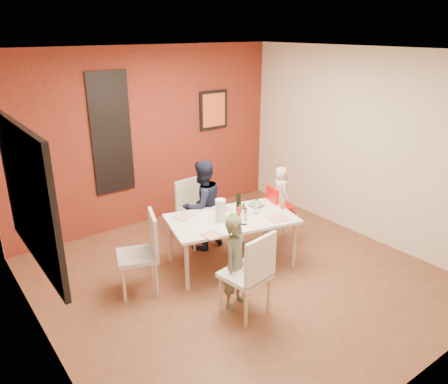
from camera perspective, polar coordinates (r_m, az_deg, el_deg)
ground at (r=5.57m, az=1.87°, el=-11.05°), size 4.50×4.50×0.00m
ceiling at (r=4.74m, az=2.27°, el=17.92°), size 4.50×4.50×0.02m
wall_back at (r=6.83m, az=-9.87°, el=7.03°), size 4.50×0.02×2.70m
wall_front at (r=3.65m, az=24.76°, el=-6.99°), size 4.50×0.02×2.70m
wall_left at (r=4.08m, az=-23.59°, el=-3.93°), size 0.02×4.50×2.70m
wall_right at (r=6.58m, az=17.66°, el=5.84°), size 0.02×4.50×2.70m
brick_accent_wall at (r=6.81m, az=-9.79°, el=7.00°), size 4.50×0.02×2.70m
picture_window_frame at (r=4.20m, az=-24.25°, el=-0.40°), size 0.05×1.70×1.30m
picture_window_pane at (r=4.20m, az=-24.05°, el=-0.35°), size 0.02×1.55×1.15m
glassblock_strip at (r=6.52m, az=-14.53°, el=7.39°), size 0.55×0.03×1.70m
glassblock_surround at (r=6.52m, az=-14.51°, el=7.38°), size 0.60×0.03×1.76m
art_print_frame at (r=7.33m, az=-1.38°, el=10.67°), size 0.54×0.03×0.64m
art_print_canvas at (r=7.32m, az=-1.31°, el=10.65°), size 0.44×0.01×0.54m
dining_table at (r=5.59m, az=0.98°, el=-3.91°), size 1.76×1.24×0.66m
chair_near at (r=4.64m, az=3.60°, el=-10.27°), size 0.51×0.51×0.97m
chair_far at (r=6.24m, az=-4.10°, el=-2.09°), size 0.46×0.46×0.92m
chair_left at (r=5.16m, az=-10.39°, el=-7.29°), size 0.57×0.57×0.96m
high_chair at (r=6.19m, az=7.07°, el=-2.30°), size 0.44×0.44×0.88m
child_near at (r=4.80m, az=1.57°, el=-9.23°), size 0.45×0.37×1.07m
child_far at (r=6.01m, az=-2.84°, el=-1.73°), size 0.65×0.52×1.27m
toddler at (r=6.08m, az=7.39°, el=0.39°), size 0.28×0.36×0.64m
plate_near_left at (r=5.10m, az=-1.51°, el=-5.62°), size 0.21×0.21×0.01m
plate_far_mid at (r=5.80m, az=-0.29°, el=-2.23°), size 0.21×0.21×0.01m
plate_near_right at (r=5.58m, az=7.02°, el=-3.37°), size 0.27×0.27×0.01m
plate_far_left at (r=5.61m, az=-5.20°, el=-3.17°), size 0.30×0.30×0.01m
salad_bowl_a at (r=5.52m, az=1.42°, el=-3.26°), size 0.26×0.26×0.05m
salad_bowl_b at (r=5.92m, az=4.23°, el=-1.63°), size 0.26×0.26×0.05m
wine_bottle at (r=5.66m, az=1.93°, el=-1.53°), size 0.07×0.07×0.26m
wine_glass_a at (r=5.34m, az=2.64°, el=-3.19°), size 0.07×0.07×0.21m
wine_glass_b at (r=5.67m, az=4.19°, el=-1.90°), size 0.07×0.07×0.19m
paper_towel_roll at (r=5.40m, az=-0.46°, el=-2.44°), size 0.13×0.13×0.29m
condiment_red at (r=5.50m, az=1.95°, el=-2.79°), size 0.04×0.04×0.16m
condiment_green at (r=5.66m, az=2.59°, el=-2.14°), size 0.04×0.04×0.14m
condiment_brown at (r=5.58m, az=2.18°, el=-2.43°), size 0.04×0.04×0.15m
sippy_cup at (r=5.85m, az=7.57°, el=-1.73°), size 0.06×0.06×0.10m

